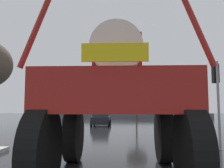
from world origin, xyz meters
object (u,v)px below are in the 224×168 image
bare_tree_far_center (136,81)px  traffic_signal_far_left (56,102)px  sedan_ahead (101,118)px  oversize_sprayer (117,99)px  traffic_signal_near_right (216,85)px

bare_tree_far_center → traffic_signal_far_left: bearing=-124.4°
sedan_ahead → traffic_signal_far_left: size_ratio=1.25×
sedan_ahead → traffic_signal_far_left: traffic_signal_far_left is taller
oversize_sprayer → traffic_signal_near_right: size_ratio=1.33×
sedan_ahead → traffic_signal_far_left: 5.03m
traffic_signal_far_left → sedan_ahead: bearing=-1.2°
oversize_sprayer → traffic_signal_far_left: (-6.77, 18.57, 0.37)m
traffic_signal_near_right → bare_tree_far_center: 27.73m
oversize_sprayer → traffic_signal_near_right: 6.18m
sedan_ahead → oversize_sprayer: bearing=-174.0°
traffic_signal_near_right → traffic_signal_far_left: (-11.07, 14.19, -0.39)m
traffic_signal_far_left → bare_tree_far_center: 16.49m
bare_tree_far_center → traffic_signal_near_right: bearing=-85.9°
sedan_ahead → traffic_signal_near_right: size_ratio=1.08×
traffic_signal_near_right → traffic_signal_far_left: traffic_signal_near_right is taller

